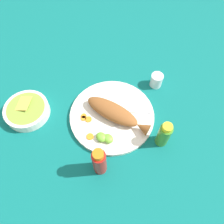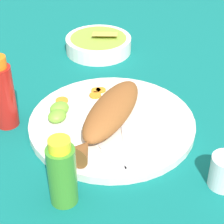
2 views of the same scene
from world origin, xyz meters
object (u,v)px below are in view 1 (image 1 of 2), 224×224
Objects in this scene: main_plate at (112,115)px; guacamole_bowl at (27,110)px; salt_cup at (156,81)px; fork_near at (133,111)px; hot_sauce_bottle_red at (99,162)px; hot_sauce_bottle_green at (164,135)px; fried_fish at (115,113)px; fork_far at (133,121)px.

guacamole_bowl reaches higher than main_plate.
salt_cup is 0.34× the size of guacamole_bowl.
guacamole_bowl is at bearing -175.29° from fork_near.
hot_sauce_bottle_red is 1.22× the size of hot_sauce_bottle_green.
guacamole_bowl is (0.49, 0.30, -0.04)m from hot_sauce_bottle_green.
fork_far is (-0.07, -0.03, -0.02)m from fried_fish.
fried_fish is 0.08m from fork_far.
fork_near is 0.45m from guacamole_bowl.
fried_fish is at bearing 14.21° from hot_sauce_bottle_green.
hot_sauce_bottle_red is 0.40m from guacamole_bowl.
guacamole_bowl is at bearing 7.13° from hot_sauce_bottle_red.
hot_sauce_bottle_green is at bearing -45.48° from fork_near.
fork_far is at bearing -88.84° from fork_near.
hot_sauce_bottle_red is at bearing 107.06° from fried_fish.
main_plate is at bearing -166.17° from fork_near.
fork_far is 1.07× the size of hot_sauce_bottle_red.
main_plate is at bearing -56.79° from hot_sauce_bottle_red.
fork_near is at bearing -126.91° from main_plate.
hot_sauce_bottle_red reaches higher than guacamole_bowl.
hot_sauce_bottle_red is at bearing 102.33° from salt_cup.
guacamole_bowl is (0.33, 0.31, 0.00)m from fork_near.
fried_fish reaches higher than fork_near.
hot_sauce_bottle_red reaches higher than fork_near.
fork_near is at bearing -6.23° from hot_sauce_bottle_green.
main_plate is 2.04× the size of fork_far.
fried_fish is at bearing -167.40° from main_plate.
salt_cup is at bearing -47.11° from hot_sauce_bottle_green.
fork_far is at bearing 7.91° from hot_sauce_bottle_green.
hot_sauce_bottle_green is (-0.13, -0.02, 0.04)m from fork_far.
fried_fish is 0.08m from fork_near.
main_plate is 0.23m from hot_sauce_bottle_green.
guacamole_bowl is at bearing 27.96° from fried_fish.
main_plate is 0.27m from salt_cup.
main_plate is 0.36m from guacamole_bowl.
fried_fish is 4.60× the size of salt_cup.
fried_fish is 2.17× the size of hot_sauce_bottle_green.
fried_fish is at bearing -139.44° from guacamole_bowl.
salt_cup is at bearing -95.44° from main_plate.
hot_sauce_bottle_red is at bearing 123.21° from main_plate.
salt_cup is (0.20, -0.21, -0.04)m from hot_sauce_bottle_green.
salt_cup reaches higher than fork_near.
hot_sauce_bottle_red is 0.26m from hot_sauce_bottle_green.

